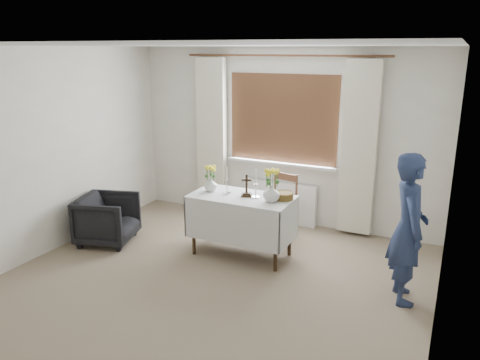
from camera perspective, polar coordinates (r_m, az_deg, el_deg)
name	(u,v)px	position (r m, az deg, el deg)	size (l,w,h in m)	color
ground	(195,297)	(4.99, -5.51, -14.06)	(5.00, 5.00, 0.00)	#84715B
altar_table	(242,226)	(5.74, 0.20, -5.60)	(1.24, 0.64, 0.76)	silver
wooden_chair	(278,206)	(6.30, 4.70, -3.21)	(0.40, 0.40, 0.86)	brown
armchair	(107,219)	(6.38, -15.87, -4.61)	(0.68, 0.70, 0.64)	black
person	(408,229)	(4.91, 19.83, -5.60)	(0.56, 0.37, 1.53)	navy
radiator	(279,202)	(6.87, 4.82, -2.74)	(1.10, 0.10, 0.60)	white
wooden_cross	(247,185)	(5.57, 0.80, -0.67)	(0.13, 0.09, 0.27)	black
candlestick_left	(227,180)	(5.67, -1.61, -0.06)	(0.10, 0.10, 0.33)	silver
candlestick_right	(256,184)	(5.52, 1.95, -0.44)	(0.10, 0.10, 0.34)	silver
flower_vase_left	(211,184)	(5.80, -3.61, -0.53)	(0.16, 0.16, 0.17)	silver
flower_vase_right	(271,193)	(5.40, 3.84, -1.60)	(0.20, 0.20, 0.21)	silver
wicker_basket	(284,196)	(5.52, 5.36, -1.92)	(0.23, 0.23, 0.09)	brown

